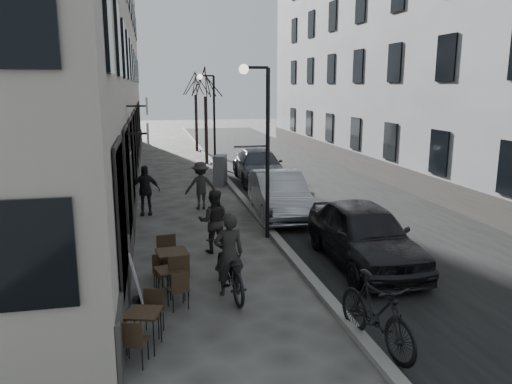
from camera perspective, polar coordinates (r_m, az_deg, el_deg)
name	(u,v)px	position (r m, az deg, el deg)	size (l,w,h in m)	color
ground	(341,330)	(9.85, 9.69, -15.28)	(120.00, 120.00, 0.00)	#3A3734
road	(295,176)	(25.55, 4.51, 1.88)	(7.30, 60.00, 0.00)	black
kerb	(225,177)	(24.76, -3.62, 1.70)	(0.25, 60.00, 0.12)	slate
building_left	(83,6)	(24.98, -19.16, 19.48)	(4.00, 35.00, 16.00)	#AA9F8E
building_right	(401,16)	(27.98, 16.28, 18.78)	(4.00, 35.00, 16.00)	gray
streetlamp_near	(262,133)	(14.52, 0.69, 6.77)	(0.90, 0.28, 5.09)	black
streetlamp_far	(211,112)	(26.32, -5.18, 9.09)	(0.90, 0.28, 5.09)	black
tree_near	(205,83)	(29.28, -5.83, 12.31)	(2.40, 2.40, 5.70)	black
tree_far	(195,83)	(35.25, -6.94, 12.23)	(2.40, 2.40, 5.70)	black
bistro_set_a	(144,326)	(9.13, -12.71, -14.74)	(0.76, 1.45, 0.83)	black
bistro_set_b	(170,281)	(10.97, -9.77, -9.95)	(0.73, 1.43, 0.82)	black
bistro_set_c	(173,265)	(11.63, -9.51, -8.20)	(0.76, 1.70, 0.98)	black
sign_board	(137,284)	(10.94, -13.42, -10.21)	(0.39, 0.61, 1.02)	black
utility_cabinet	(220,170)	(22.99, -4.12, 2.48)	(0.50, 0.92, 1.38)	#5E5F61
bicycle	(229,270)	(11.03, -3.10, -8.85)	(0.75, 2.14, 1.13)	black
cyclist_rider	(229,254)	(10.91, -3.12, -7.10)	(0.67, 0.44, 1.84)	black
pedestrian_near	(214,221)	(13.68, -4.85, -3.34)	(0.85, 0.66, 1.75)	black
pedestrian_mid	(201,185)	(18.55, -6.33, 0.75)	(1.14, 0.66, 1.77)	#2A2825
pedestrian_far	(145,190)	(18.01, -12.58, 0.20)	(1.04, 0.43, 1.78)	black
car_near	(364,234)	(13.02, 12.26, -4.72)	(1.89, 4.71, 1.60)	black
car_mid	(279,194)	(17.49, 2.65, -0.26)	(1.63, 4.68, 1.54)	gray
car_far	(259,166)	(23.89, 0.32, 3.01)	(2.08, 5.13, 1.49)	#35373E
moped	(376,312)	(9.13, 13.59, -13.23)	(0.61, 2.15, 1.29)	black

